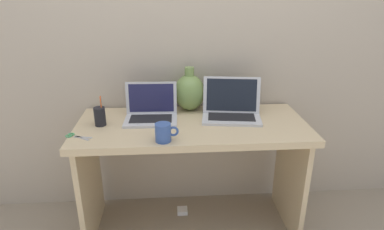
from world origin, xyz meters
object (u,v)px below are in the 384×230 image
object	(u,v)px
coffee_mug	(164,132)
pen_cup	(100,116)
laptop_right	(231,107)
power_brick	(182,211)
laptop_left	(151,110)
green_vase	(189,92)
scissors	(74,136)

from	to	relation	value
coffee_mug	pen_cup	xyz separation A→B (m)	(-0.36, 0.23, 0.01)
laptop_right	power_brick	xyz separation A→B (m)	(-0.30, 0.04, -0.78)
coffee_mug	pen_cup	size ratio (longest dim) A/B	0.69
laptop_left	green_vase	bearing A→B (deg)	30.49
coffee_mug	scissors	world-z (taller)	coffee_mug
green_vase	power_brick	xyz separation A→B (m)	(-0.06, -0.10, -0.83)
laptop_right	green_vase	world-z (taller)	green_vase
pen_cup	scissors	size ratio (longest dim) A/B	1.21
laptop_right	scissors	distance (m)	0.91
green_vase	coffee_mug	xyz separation A→B (m)	(-0.16, -0.46, -0.07)
pen_cup	power_brick	world-z (taller)	pen_cup
coffee_mug	pen_cup	bearing A→B (deg)	147.27
laptop_left	scissors	world-z (taller)	laptop_left
power_brick	coffee_mug	bearing A→B (deg)	-106.16
coffee_mug	scissors	xyz separation A→B (m)	(-0.47, 0.09, -0.04)
laptop_right	scissors	world-z (taller)	laptop_right
laptop_left	laptop_right	xyz separation A→B (m)	(0.48, -0.00, 0.01)
coffee_mug	power_brick	xyz separation A→B (m)	(0.10, 0.35, -0.76)
green_vase	pen_cup	xyz separation A→B (m)	(-0.52, -0.22, -0.06)
laptop_right	power_brick	bearing A→B (deg)	172.23
green_vase	laptop_left	bearing A→B (deg)	-149.51
laptop_left	green_vase	xyz separation A→B (m)	(0.24, 0.14, 0.06)
laptop_left	scissors	xyz separation A→B (m)	(-0.40, -0.23, -0.05)
pen_cup	scissors	xyz separation A→B (m)	(-0.11, -0.15, -0.05)
laptop_left	pen_cup	world-z (taller)	laptop_left
scissors	power_brick	world-z (taller)	scissors
scissors	green_vase	bearing A→B (deg)	30.26
laptop_left	laptop_right	size ratio (longest dim) A/B	0.84
coffee_mug	scissors	distance (m)	0.48
laptop_right	coffee_mug	distance (m)	0.51
power_brick	laptop_left	bearing A→B (deg)	-168.16
laptop_left	power_brick	bearing A→B (deg)	11.84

